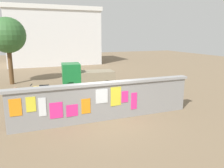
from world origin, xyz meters
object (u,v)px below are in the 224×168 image
object	(u,v)px
bicycle_near	(122,100)
person_walking	(17,102)
bicycle_far	(54,101)
tree_roadside	(8,36)
motorcycle	(42,91)
auto_rickshaw_truck	(85,76)

from	to	relation	value
bicycle_near	person_walking	xyz separation A→B (m)	(-5.16, -0.45, 0.62)
bicycle_near	bicycle_far	bearing A→B (deg)	160.24
person_walking	tree_roadside	xyz separation A→B (m)	(-0.54, 8.86, 2.72)
bicycle_near	person_walking	world-z (taller)	person_walking
bicycle_near	bicycle_far	size ratio (longest dim) A/B	0.99
person_walking	bicycle_near	bearing A→B (deg)	5.03
motorcycle	tree_roadside	xyz separation A→B (m)	(-1.85, 5.03, 3.25)
tree_roadside	auto_rickshaw_truck	bearing A→B (deg)	-36.36
bicycle_near	motorcycle	bearing A→B (deg)	138.81
tree_roadside	person_walking	bearing A→B (deg)	-86.49
auto_rickshaw_truck	bicycle_far	xyz separation A→B (m)	(-2.65, -3.54, -0.54)
motorcycle	tree_roadside	size ratio (longest dim) A/B	0.37
auto_rickshaw_truck	motorcycle	world-z (taller)	auto_rickshaw_truck
auto_rickshaw_truck	person_walking	distance (m)	6.83
auto_rickshaw_truck	bicycle_far	world-z (taller)	auto_rickshaw_truck
auto_rickshaw_truck	bicycle_far	distance (m)	4.46
auto_rickshaw_truck	person_walking	bearing A→B (deg)	-130.20
bicycle_near	tree_roadside	xyz separation A→B (m)	(-5.70, 8.40, 3.35)
bicycle_near	bicycle_far	xyz separation A→B (m)	(-3.40, 1.22, 0.00)
bicycle_far	person_walking	bearing A→B (deg)	-136.27
motorcycle	person_walking	world-z (taller)	person_walking
tree_roadside	bicycle_near	bearing A→B (deg)	-55.86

